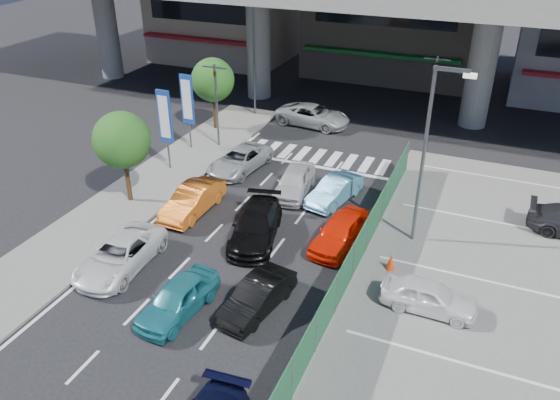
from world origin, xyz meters
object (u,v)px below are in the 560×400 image
at_px(taxi_teal_mid, 178,299).
at_px(taxi_orange_left, 193,200).
at_px(crossing_wagon_silver, 313,115).
at_px(traffic_light_left, 215,85).
at_px(sedan_white_front_mid, 294,181).
at_px(kei_truck_front_right, 335,190).
at_px(signboard_far, 187,102).
at_px(sedan_white_mid_left, 120,255).
at_px(street_lamp_right, 430,144).
at_px(parked_sedan_white, 429,296).
at_px(signboard_near, 165,119).
at_px(traffic_cone, 391,261).
at_px(wagon_silver_front_left, 240,160).
at_px(street_lamp_left, 256,48).
at_px(hatch_black_mid_right, 257,297).
at_px(taxi_orange_right, 340,232).
at_px(tree_far, 213,80).
at_px(tree_near, 122,140).
at_px(traffic_light_right, 435,76).
at_px(sedan_black_mid, 256,226).

bearing_deg(taxi_teal_mid, taxi_orange_left, 121.77).
height_order(taxi_orange_left, crossing_wagon_silver, crossing_wagon_silver).
distance_m(traffic_light_left, crossing_wagon_silver, 7.81).
relative_size(sedan_white_front_mid, kei_truck_front_right, 1.07).
height_order(sedan_white_front_mid, crossing_wagon_silver, crossing_wagon_silver).
relative_size(signboard_far, sedan_white_mid_left, 1.00).
relative_size(street_lamp_right, taxi_orange_left, 1.91).
xyz_separation_m(taxi_teal_mid, sedan_white_front_mid, (0.52, 10.51, 0.03)).
height_order(taxi_orange_left, parked_sedan_white, taxi_orange_left).
height_order(signboard_near, traffic_cone, signboard_near).
height_order(street_lamp_right, parked_sedan_white, street_lamp_right).
height_order(signboard_far, wagon_silver_front_left, signboard_far).
bearing_deg(street_lamp_left, sedan_white_front_mid, -55.78).
height_order(signboard_near, taxi_orange_left, signboard_near).
bearing_deg(sedan_white_mid_left, signboard_near, 107.79).
xyz_separation_m(hatch_black_mid_right, taxi_orange_left, (-5.99, 5.40, 0.08)).
bearing_deg(street_lamp_left, traffic_cone, -48.67).
bearing_deg(sedan_white_front_mid, traffic_light_left, 142.76).
relative_size(taxi_orange_left, taxi_orange_right, 1.03).
relative_size(tree_far, taxi_orange_left, 1.15).
bearing_deg(tree_near, kei_truck_front_right, 23.00).
relative_size(signboard_near, sedan_white_mid_left, 1.00).
bearing_deg(sedan_white_front_mid, tree_far, 135.36).
distance_m(street_lamp_left, taxi_teal_mid, 21.73).
distance_m(street_lamp_right, traffic_cone, 5.14).
bearing_deg(tree_far, wagon_silver_front_left, -49.10).
height_order(street_lamp_right, tree_near, street_lamp_right).
distance_m(traffic_light_left, hatch_black_mid_right, 16.09).
relative_size(street_lamp_left, kei_truck_front_right, 2.11).
bearing_deg(wagon_silver_front_left, traffic_light_left, 145.06).
height_order(traffic_light_right, taxi_orange_right, traffic_light_right).
distance_m(hatch_black_mid_right, sedan_black_mid, 4.90).
relative_size(sedan_white_mid_left, kei_truck_front_right, 1.24).
height_order(tree_far, sedan_white_front_mid, tree_far).
xyz_separation_m(traffic_light_right, sedan_white_front_mid, (-5.09, -10.90, -3.25)).
height_order(signboard_far, taxi_teal_mid, signboard_far).
xyz_separation_m(street_lamp_right, sedan_white_front_mid, (-6.77, 2.10, -4.08)).
bearing_deg(taxi_orange_left, kei_truck_front_right, 33.39).
height_order(taxi_orange_left, taxi_orange_right, same).
bearing_deg(wagon_silver_front_left, hatch_black_mid_right, -52.96).
bearing_deg(street_lamp_right, tree_far, 150.42).
xyz_separation_m(taxi_orange_left, wagon_silver_front_left, (-0.02, 5.21, -0.07)).
relative_size(tree_near, parked_sedan_white, 1.34).
xyz_separation_m(kei_truck_front_right, traffic_cone, (3.98, -4.78, -0.19)).
distance_m(street_lamp_right, sedan_white_mid_left, 13.65).
bearing_deg(sedan_white_front_mid, parked_sedan_white, -46.73).
bearing_deg(signboard_near, tree_far, 95.27).
bearing_deg(signboard_near, wagon_silver_front_left, 22.09).
xyz_separation_m(taxi_orange_left, crossing_wagon_silver, (1.42, 13.46, 0.01)).
bearing_deg(kei_truck_front_right, traffic_light_right, 88.80).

